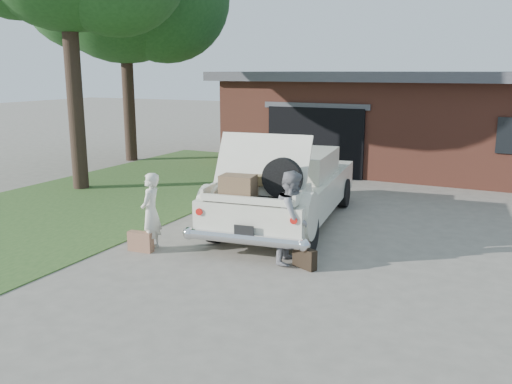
% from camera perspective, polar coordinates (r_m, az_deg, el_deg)
% --- Properties ---
extents(ground, '(90.00, 90.00, 0.00)m').
position_cam_1_polar(ground, '(10.01, -1.52, -6.83)').
color(ground, gray).
rests_on(ground, ground).
extents(grass_strip, '(6.00, 16.00, 0.02)m').
position_cam_1_polar(grass_strip, '(15.42, -14.61, -0.22)').
color(grass_strip, '#2D4C1E').
rests_on(grass_strip, ground).
extents(house, '(12.80, 7.80, 3.30)m').
position_cam_1_polar(house, '(20.19, 16.40, 7.42)').
color(house, brown).
rests_on(house, ground).
extents(sedan, '(2.80, 5.77, 2.16)m').
position_cam_1_polar(sedan, '(11.99, 3.21, 0.50)').
color(sedan, silver).
rests_on(sedan, ground).
extents(woman_left, '(0.49, 0.62, 1.49)m').
position_cam_1_polar(woman_left, '(10.36, -11.01, -2.08)').
color(woman_left, silver).
rests_on(woman_left, ground).
extents(woman_right, '(0.66, 0.83, 1.65)m').
position_cam_1_polar(woman_right, '(9.55, 3.89, -2.65)').
color(woman_right, gray).
rests_on(woman_right, ground).
extents(suitcase_left, '(0.50, 0.20, 0.38)m').
position_cam_1_polar(suitcase_left, '(10.48, -12.05, -5.13)').
color(suitcase_left, '#96664C').
rests_on(suitcase_left, ground).
extents(suitcase_right, '(0.48, 0.32, 0.36)m').
position_cam_1_polar(suitcase_right, '(9.45, 5.15, -6.95)').
color(suitcase_right, black).
rests_on(suitcase_right, ground).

